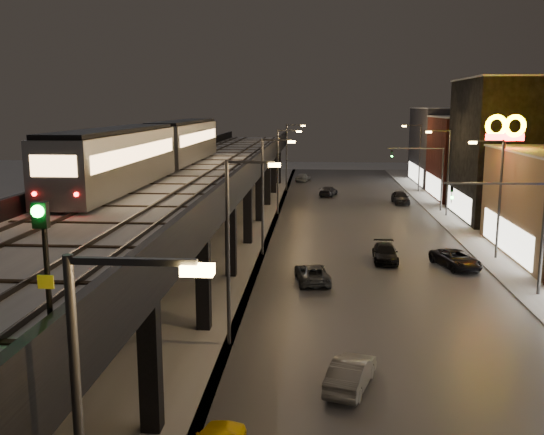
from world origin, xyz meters
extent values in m
cube|color=#46474D|center=(7.50, 35.00, 0.03)|extent=(17.00, 120.00, 0.06)
cube|color=#9FA1A8|center=(17.50, 35.00, 0.07)|extent=(4.00, 120.00, 0.14)
cube|color=#9FA1A8|center=(-6.00, 35.00, 0.03)|extent=(11.00, 120.00, 0.06)
cube|color=black|center=(-6.00, 32.00, 5.80)|extent=(9.00, 100.00, 1.00)
cube|color=black|center=(-2.30, 5.00, 2.65)|extent=(0.70, 0.70, 5.30)
cube|color=black|center=(-6.00, 5.00, 5.15)|extent=(8.00, 0.60, 0.50)
cube|color=black|center=(-9.70, 15.00, 2.65)|extent=(0.70, 0.70, 5.30)
cube|color=black|center=(-2.30, 15.00, 2.65)|extent=(0.70, 0.70, 5.30)
cube|color=black|center=(-6.00, 15.00, 5.15)|extent=(8.00, 0.60, 0.50)
cube|color=black|center=(-9.70, 25.00, 2.65)|extent=(0.70, 0.70, 5.30)
cube|color=black|center=(-2.30, 25.00, 2.65)|extent=(0.70, 0.70, 5.30)
cube|color=black|center=(-6.00, 25.00, 5.15)|extent=(8.00, 0.60, 0.50)
cube|color=black|center=(-9.70, 35.00, 2.65)|extent=(0.70, 0.70, 5.30)
cube|color=black|center=(-2.30, 35.00, 2.65)|extent=(0.70, 0.70, 5.30)
cube|color=black|center=(-6.00, 35.00, 5.15)|extent=(8.00, 0.60, 0.50)
cube|color=black|center=(-9.70, 45.00, 2.65)|extent=(0.70, 0.70, 5.30)
cube|color=black|center=(-2.30, 45.00, 2.65)|extent=(0.70, 0.70, 5.30)
cube|color=black|center=(-6.00, 45.00, 5.15)|extent=(8.00, 0.60, 0.50)
cube|color=black|center=(-9.70, 55.00, 2.65)|extent=(0.70, 0.70, 5.30)
cube|color=black|center=(-2.30, 55.00, 2.65)|extent=(0.70, 0.70, 5.30)
cube|color=black|center=(-6.00, 55.00, 5.15)|extent=(8.00, 0.60, 0.50)
cube|color=black|center=(-9.70, 65.00, 2.65)|extent=(0.70, 0.70, 5.30)
cube|color=black|center=(-2.30, 65.00, 2.65)|extent=(0.70, 0.70, 5.30)
cube|color=black|center=(-6.00, 65.00, 5.15)|extent=(8.00, 0.60, 0.50)
cube|color=black|center=(-9.70, 75.00, 2.65)|extent=(0.70, 0.70, 5.30)
cube|color=black|center=(-2.30, 75.00, 2.65)|extent=(0.70, 0.70, 5.30)
cube|color=black|center=(-6.00, 75.00, 5.15)|extent=(8.00, 0.60, 0.50)
cube|color=#B2B7C1|center=(-6.00, 32.00, 6.38)|extent=(8.40, 100.00, 0.16)
cube|color=#332D28|center=(-9.22, 32.00, 6.54)|extent=(0.08, 98.00, 0.16)
cube|color=#332D28|center=(-7.78, 32.00, 6.54)|extent=(0.08, 98.00, 0.16)
cube|color=#332D28|center=(-4.72, 32.00, 6.54)|extent=(0.08, 98.00, 0.16)
cube|color=#332D28|center=(-3.28, 32.00, 6.54)|extent=(0.08, 98.00, 0.16)
cube|color=black|center=(-6.00, 18.00, 6.49)|extent=(7.80, 0.24, 0.06)
cube|color=black|center=(-6.00, 34.00, 6.49)|extent=(7.80, 0.24, 0.06)
cube|color=black|center=(-6.00, 50.00, 6.49)|extent=(7.80, 0.24, 0.06)
cube|color=black|center=(-6.00, 66.00, 6.49)|extent=(7.80, 0.24, 0.06)
cube|color=black|center=(-1.65, 32.00, 6.85)|extent=(0.30, 100.00, 1.10)
cube|color=black|center=(-10.35, 32.00, 6.85)|extent=(0.30, 100.00, 1.10)
cube|color=beige|center=(17.95, 32.00, 1.60)|extent=(0.10, 12.00, 2.40)
cube|color=black|center=(24.00, 48.00, 7.00)|extent=(12.00, 13.00, 14.00)
cube|color=beige|center=(17.95, 48.00, 1.60)|extent=(0.10, 10.40, 2.40)
cube|color=#B2B7C1|center=(24.00, 48.00, 14.08)|extent=(12.20, 13.20, 0.16)
cube|color=#55211A|center=(24.00, 62.00, 5.00)|extent=(12.00, 12.00, 10.00)
cube|color=beige|center=(17.95, 62.00, 1.60)|extent=(0.10, 9.60, 2.40)
cube|color=#B2B7C1|center=(24.00, 62.00, 10.08)|extent=(12.20, 12.20, 0.16)
cube|color=#2D2E35|center=(24.00, 76.00, 5.50)|extent=(12.00, 16.00, 11.00)
cube|color=beige|center=(17.95, 76.00, 1.60)|extent=(0.10, 12.80, 2.40)
cube|color=#B2B7C1|center=(24.00, 76.00, 11.08)|extent=(12.20, 16.20, 0.16)
cube|color=#38383A|center=(0.40, -5.00, 8.90)|extent=(2.20, 0.12, 0.12)
cube|color=#FDC058|center=(1.50, -5.00, 8.78)|extent=(0.55, 0.28, 0.18)
cylinder|color=#38383A|center=(-0.70, 13.00, 4.50)|extent=(0.18, 0.18, 9.00)
cube|color=#38383A|center=(0.40, 13.00, 8.90)|extent=(2.20, 0.12, 0.12)
cube|color=#FDC058|center=(1.50, 13.00, 8.78)|extent=(0.55, 0.28, 0.18)
cylinder|color=#38383A|center=(-0.70, 31.00, 4.50)|extent=(0.18, 0.18, 9.00)
cube|color=#38383A|center=(0.40, 31.00, 8.90)|extent=(2.20, 0.12, 0.12)
cube|color=#FDC058|center=(1.50, 31.00, 8.78)|extent=(0.55, 0.28, 0.18)
cylinder|color=#38383A|center=(17.00, 31.00, 4.50)|extent=(0.18, 0.18, 9.00)
cube|color=#38383A|center=(15.90, 31.00, 8.90)|extent=(2.20, 0.12, 0.12)
cube|color=#FDC058|center=(14.80, 31.00, 8.78)|extent=(0.55, 0.28, 0.18)
cylinder|color=#38383A|center=(-0.70, 49.00, 4.50)|extent=(0.18, 0.18, 9.00)
cube|color=#38383A|center=(0.40, 49.00, 8.90)|extent=(2.20, 0.12, 0.12)
cube|color=#FDC058|center=(1.50, 49.00, 8.78)|extent=(0.55, 0.28, 0.18)
cylinder|color=#38383A|center=(17.00, 49.00, 4.50)|extent=(0.18, 0.18, 9.00)
cube|color=#38383A|center=(15.90, 49.00, 8.90)|extent=(2.20, 0.12, 0.12)
cube|color=#FDC058|center=(14.80, 49.00, 8.78)|extent=(0.55, 0.28, 0.18)
cylinder|color=#38383A|center=(-0.70, 67.00, 4.50)|extent=(0.18, 0.18, 9.00)
cube|color=#38383A|center=(0.40, 67.00, 8.90)|extent=(2.20, 0.12, 0.12)
cube|color=#FDC058|center=(1.50, 67.00, 8.78)|extent=(0.55, 0.28, 0.18)
cylinder|color=#38383A|center=(17.00, 67.00, 4.50)|extent=(0.18, 0.18, 9.00)
cube|color=#38383A|center=(15.90, 67.00, 8.90)|extent=(2.20, 0.12, 0.12)
cube|color=#FDC058|center=(14.80, 67.00, 8.78)|extent=(0.55, 0.28, 0.18)
cylinder|color=#38383A|center=(17.00, 22.00, 3.50)|extent=(0.20, 0.20, 7.00)
cube|color=#38383A|center=(14.00, 22.00, 6.90)|extent=(6.00, 0.12, 0.12)
imported|color=black|center=(11.50, 22.00, 6.40)|extent=(0.20, 0.16, 1.00)
sphere|color=#0CFF26|center=(11.50, 21.85, 6.15)|extent=(0.18, 0.18, 0.18)
cylinder|color=#38383A|center=(17.00, 52.00, 3.50)|extent=(0.20, 0.20, 7.00)
cube|color=#38383A|center=(14.00, 52.00, 6.90)|extent=(6.00, 0.12, 0.12)
imported|color=black|center=(11.50, 52.00, 6.40)|extent=(0.20, 0.16, 1.00)
sphere|color=#0CFF26|center=(11.50, 51.85, 6.15)|extent=(0.18, 0.18, 0.18)
cube|color=gray|center=(-8.50, 20.73, 8.26)|extent=(2.88, 17.36, 3.27)
cube|color=black|center=(-8.50, 20.73, 10.02)|extent=(2.58, 16.87, 0.25)
cube|color=#FFC077|center=(-9.95, 20.73, 8.70)|extent=(0.05, 15.87, 0.89)
cube|color=#FFC077|center=(-7.05, 20.73, 8.70)|extent=(0.05, 15.87, 0.89)
cube|color=gray|center=(-8.50, 39.36, 8.26)|extent=(2.88, 17.36, 3.27)
cube|color=black|center=(-8.50, 39.36, 10.02)|extent=(2.58, 16.87, 0.25)
cube|color=#FFC077|center=(-9.95, 39.36, 8.70)|extent=(0.05, 15.87, 0.89)
cube|color=#FFC077|center=(-7.05, 39.36, 8.70)|extent=(0.05, 15.87, 0.89)
cube|color=#FFC077|center=(-8.50, 12.03, 8.75)|extent=(2.18, 0.05, 0.99)
sphere|color=#FF0C0C|center=(-9.49, 12.01, 7.46)|extent=(0.20, 0.20, 0.20)
sphere|color=#FF0C0C|center=(-7.51, 12.01, 7.46)|extent=(0.20, 0.20, 0.20)
cylinder|color=black|center=(-2.10, -2.83, 8.07)|extent=(0.12, 0.12, 2.91)
cube|color=black|center=(-2.10, -2.95, 9.28)|extent=(0.31, 0.17, 0.53)
sphere|color=#0CFF26|center=(-2.10, -3.07, 9.38)|extent=(0.25, 0.25, 0.25)
cube|color=yellow|center=(-2.10, -2.93, 7.88)|extent=(0.34, 0.04, 0.29)
imported|color=slate|center=(4.94, 8.76, 0.65)|extent=(2.42, 4.14, 1.29)
imported|color=#363B40|center=(3.23, 23.74, 0.61)|extent=(2.59, 4.61, 1.21)
imported|color=black|center=(4.91, 62.50, 0.61)|extent=(2.68, 4.50, 1.22)
imported|color=gray|center=(1.31, 77.33, 0.65)|extent=(2.60, 4.08, 1.29)
imported|color=black|center=(13.39, 28.12, 0.64)|extent=(3.46, 5.01, 1.27)
imported|color=black|center=(8.57, 29.55, 0.63)|extent=(1.93, 4.42, 1.26)
imported|color=black|center=(13.30, 56.94, 0.74)|extent=(1.92, 4.39, 1.47)
cylinder|color=#38383A|center=(18.00, 34.10, 4.35)|extent=(0.24, 0.24, 8.70)
cube|color=#FF0C0C|center=(18.00, 34.10, 9.02)|extent=(3.04, 0.25, 0.54)
torus|color=#FFE600|center=(17.29, 34.10, 9.89)|extent=(1.79, 0.64, 1.76)
torus|color=#FFE600|center=(18.71, 34.10, 9.89)|extent=(1.79, 0.64, 1.76)
camera|label=1|loc=(3.45, -14.56, 11.46)|focal=40.00mm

